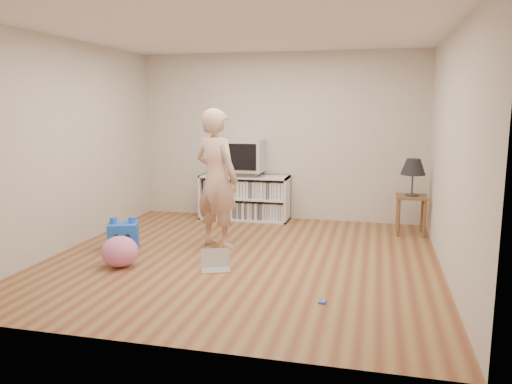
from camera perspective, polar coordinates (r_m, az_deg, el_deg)
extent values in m
plane|color=brown|center=(5.96, -1.53, -7.61)|extent=(4.50, 4.50, 0.00)
cube|color=beige|center=(7.89, 2.73, 6.31)|extent=(4.50, 0.02, 2.60)
cube|color=beige|center=(3.59, -11.04, 1.87)|extent=(4.50, 0.02, 2.60)
cube|color=beige|center=(6.66, -20.70, 5.03)|extent=(0.02, 4.50, 2.60)
cube|color=beige|center=(5.56, 21.48, 4.14)|extent=(0.02, 4.50, 2.60)
cube|color=white|center=(5.74, -1.65, 17.99)|extent=(4.50, 4.50, 0.01)
cube|color=white|center=(8.10, -0.92, -0.36)|extent=(1.40, 0.03, 0.70)
cube|color=white|center=(8.10, -5.99, -0.41)|extent=(0.03, 0.45, 0.70)
cube|color=white|center=(7.75, 3.60, -0.84)|extent=(0.03, 0.45, 0.70)
cube|color=white|center=(7.97, -1.29, -3.00)|extent=(1.40, 0.45, 0.03)
cube|color=white|center=(7.90, -1.30, -0.63)|extent=(1.34, 0.45, 0.03)
cube|color=white|center=(7.84, -1.31, 1.78)|extent=(1.40, 0.45, 0.03)
cube|color=silver|center=(7.90, -1.30, -0.63)|extent=(1.26, 0.36, 0.64)
cube|color=gray|center=(7.84, -1.31, 2.14)|extent=(0.45, 0.35, 0.07)
cube|color=#B3B3B8|center=(7.80, -1.32, 4.22)|extent=(0.60, 0.52, 0.50)
cube|color=black|center=(7.55, -1.84, 4.02)|extent=(0.50, 0.01, 0.40)
cylinder|color=brown|center=(7.14, 15.96, -2.89)|extent=(0.04, 0.04, 0.52)
cylinder|color=brown|center=(7.16, 18.69, -2.99)|extent=(0.04, 0.04, 0.52)
cylinder|color=brown|center=(7.47, 15.87, -2.32)|extent=(0.04, 0.04, 0.52)
cylinder|color=brown|center=(7.49, 18.47, -2.42)|extent=(0.04, 0.04, 0.52)
cube|color=brown|center=(7.26, 17.36, -0.53)|extent=(0.42, 0.42, 0.03)
cylinder|color=#333333|center=(7.25, 17.37, -0.31)|extent=(0.18, 0.18, 0.02)
cylinder|color=#333333|center=(7.23, 17.44, 1.03)|extent=(0.02, 0.02, 0.32)
imported|color=#D1A98F|center=(6.27, -4.53, 1.50)|extent=(0.76, 0.65, 1.76)
cube|color=silver|center=(5.56, -4.60, -8.86)|extent=(0.37, 0.32, 0.01)
cube|color=silver|center=(5.63, -4.69, -7.48)|extent=(0.31, 0.18, 0.20)
cube|color=black|center=(5.63, -4.69, -7.48)|extent=(0.27, 0.15, 0.17)
cube|color=#4868C0|center=(4.73, 7.60, -12.31)|extent=(0.07, 0.09, 0.02)
cube|color=blue|center=(6.48, -14.92, -4.94)|extent=(0.44, 0.40, 0.34)
cylinder|color=blue|center=(6.44, -16.00, -3.17)|extent=(0.08, 0.08, 0.08)
cylinder|color=blue|center=(6.42, -13.99, -3.13)|extent=(0.08, 0.08, 0.08)
sphere|color=black|center=(6.34, -15.67, -4.95)|extent=(0.06, 0.06, 0.06)
sphere|color=black|center=(6.32, -14.48, -4.93)|extent=(0.06, 0.06, 0.06)
ellipsoid|color=pink|center=(5.83, -15.31, -6.57)|extent=(0.47, 0.47, 0.35)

